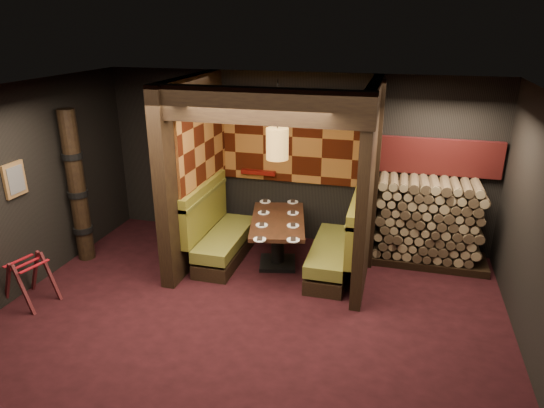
{
  "coord_description": "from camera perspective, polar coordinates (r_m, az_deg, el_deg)",
  "views": [
    {
      "loc": [
        1.67,
        -4.93,
        3.58
      ],
      "look_at": [
        0.0,
        1.3,
        1.15
      ],
      "focal_mm": 32.0,
      "sensor_mm": 36.0,
      "label": 1
    }
  ],
  "objects": [
    {
      "name": "floor",
      "position": [
        6.32,
        -3.14,
        -13.99
      ],
      "size": [
        6.5,
        5.5,
        0.02
      ],
      "primitive_type": "cube",
      "color": "black",
      "rests_on": "ground"
    },
    {
      "name": "ceiling",
      "position": [
        5.25,
        -3.76,
        12.73
      ],
      "size": [
        6.5,
        5.5,
        0.02
      ],
      "primitive_type": "cube",
      "color": "black",
      "rests_on": "ground"
    },
    {
      "name": "wall_back",
      "position": [
        8.16,
        2.66,
        5.31
      ],
      "size": [
        6.5,
        0.02,
        2.85
      ],
      "primitive_type": "cube",
      "color": "black",
      "rests_on": "ground"
    },
    {
      "name": "wall_front",
      "position": [
        3.48,
        -18.57,
        -18.85
      ],
      "size": [
        6.5,
        0.02,
        2.85
      ],
      "primitive_type": "cube",
      "color": "black",
      "rests_on": "ground"
    },
    {
      "name": "wall_left",
      "position": [
        7.3,
        -28.54,
        0.88
      ],
      "size": [
        0.02,
        5.5,
        2.85
      ],
      "primitive_type": "cube",
      "color": "black",
      "rests_on": "ground"
    },
    {
      "name": "partition_left",
      "position": [
        7.55,
        -9.27,
        3.79
      ],
      "size": [
        0.2,
        2.2,
        2.85
      ],
      "primitive_type": "cube",
      "color": "black",
      "rests_on": "floor"
    },
    {
      "name": "partition_right",
      "position": [
        6.98,
        11.24,
        2.26
      ],
      "size": [
        0.15,
        2.1,
        2.85
      ],
      "primitive_type": "cube",
      "color": "black",
      "rests_on": "floor"
    },
    {
      "name": "header_beam",
      "position": [
        5.96,
        -1.76,
        11.46
      ],
      "size": [
        2.85,
        0.18,
        0.44
      ],
      "primitive_type": "cube",
      "color": "black",
      "rests_on": "partition_left"
    },
    {
      "name": "tapa_back_panel",
      "position": [
        8.02,
        2.46,
        7.95
      ],
      "size": [
        2.4,
        0.06,
        1.55
      ],
      "primitive_type": "cube",
      "color": "#9D5F27",
      "rests_on": "wall_back"
    },
    {
      "name": "tapa_side_panel",
      "position": [
        7.55,
        -8.07,
        7.2
      ],
      "size": [
        0.04,
        1.85,
        1.45
      ],
      "primitive_type": "cube",
      "color": "#9D5F27",
      "rests_on": "partition_left"
    },
    {
      "name": "lacquer_shelf",
      "position": [
        8.27,
        -1.6,
        3.76
      ],
      "size": [
        0.6,
        0.12,
        0.07
      ],
      "primitive_type": "cube",
      "color": "#600D09",
      "rests_on": "wall_back"
    },
    {
      "name": "booth_bench_left",
      "position": [
        7.77,
        -6.21,
        -3.65
      ],
      "size": [
        0.68,
        1.6,
        1.14
      ],
      "color": "black",
      "rests_on": "floor"
    },
    {
      "name": "booth_bench_right",
      "position": [
        7.35,
        7.78,
        -5.21
      ],
      "size": [
        0.68,
        1.6,
        1.14
      ],
      "color": "black",
      "rests_on": "floor"
    },
    {
      "name": "dining_table",
      "position": [
        7.45,
        0.68,
        -3.49
      ],
      "size": [
        1.1,
        1.6,
        0.77
      ],
      "color": "black",
      "rests_on": "floor"
    },
    {
      "name": "place_settings",
      "position": [
        7.35,
        0.69,
        -1.73
      ],
      "size": [
        0.96,
        1.75,
        0.03
      ],
      "color": "white",
      "rests_on": "dining_table"
    },
    {
      "name": "pendant_lamp",
      "position": [
        6.94,
        0.63,
        7.11
      ],
      "size": [
        0.32,
        0.32,
        1.12
      ],
      "color": "#AF7E3B",
      "rests_on": "ceiling"
    },
    {
      "name": "framed_picture",
      "position": [
        7.28,
        -28.02,
        2.55
      ],
      "size": [
        0.05,
        0.36,
        0.46
      ],
      "color": "olive",
      "rests_on": "wall_left"
    },
    {
      "name": "luggage_rack",
      "position": [
        7.35,
        -26.66,
        -7.82
      ],
      "size": [
        0.74,
        0.6,
        0.71
      ],
      "color": "#461518",
      "rests_on": "floor"
    },
    {
      "name": "totem_column",
      "position": [
        8.02,
        -21.95,
        1.74
      ],
      "size": [
        0.31,
        0.31,
        2.4
      ],
      "color": "black",
      "rests_on": "floor"
    },
    {
      "name": "firewood_stack",
      "position": [
        7.86,
        18.39,
        -2.11
      ],
      "size": [
        1.73,
        0.7,
        1.36
      ],
      "color": "black",
      "rests_on": "floor"
    },
    {
      "name": "mosaic_header",
      "position": [
        7.88,
        19.08,
        5.26
      ],
      "size": [
        1.83,
        0.1,
        0.56
      ],
      "primitive_type": "cube",
      "color": "maroon",
      "rests_on": "wall_back"
    },
    {
      "name": "bay_front_post",
      "position": [
        7.23,
        12.11,
        2.82
      ],
      "size": [
        0.08,
        0.08,
        2.85
      ],
      "primitive_type": "cube",
      "color": "black",
      "rests_on": "floor"
    }
  ]
}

